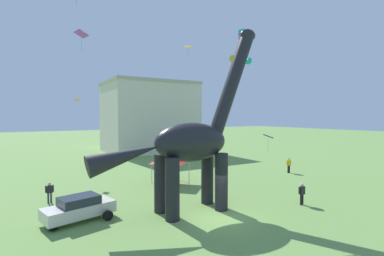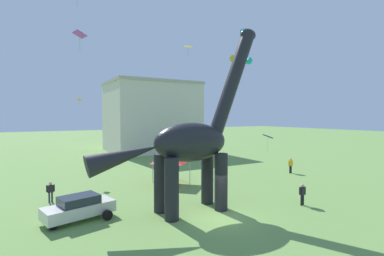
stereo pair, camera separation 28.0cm
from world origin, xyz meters
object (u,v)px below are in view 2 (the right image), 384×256
Objects in this scene: parked_sedan_left at (79,207)px; kite_far_right at (80,34)px; person_photographer at (302,192)px; kite_drifting at (268,136)px; kite_trailing at (79,100)px; festival_canopy_tent at (171,158)px; kite_far_left at (245,34)px; person_strolling_adult at (291,164)px; person_far_spectator at (51,190)px; kite_near_high at (238,61)px; kite_mid_right at (188,47)px; dinosaur_sculpture at (190,142)px.

kite_far_right reaches higher than parked_sedan_left.
kite_drifting reaches higher than person_photographer.
parked_sedan_left is 5.18× the size of kite_trailing.
kite_far_left is at bearing 18.50° from festival_canopy_tent.
person_strolling_adult is at bearing 18.24° from kite_far_right.
kite_trailing is at bearing -113.92° from person_far_spectator.
person_photographer is 11.41m from kite_near_high.
kite_mid_right is (-5.66, 7.09, 11.40)m from person_photographer.
person_far_spectator is at bearing 138.62° from dinosaur_sculpture.
kite_trailing is 22.10m from kite_drifting.
dinosaur_sculpture is 17.51m from person_strolling_adult.
kite_drifting is at bearing -83.37° from festival_canopy_tent.
kite_mid_right is (-0.09, -3.63, 9.83)m from festival_canopy_tent.
kite_drifting is (1.33, -11.42, 2.74)m from festival_canopy_tent.
kite_near_high is at bearing -132.72° from kite_far_left.
kite_far_left reaches higher than dinosaur_sculpture.
kite_drifting is at bearing -79.69° from kite_mid_right.
kite_far_left reaches higher than festival_canopy_tent.
parked_sedan_left is 4.12× the size of kite_drifting.
person_far_spectator is at bearing 158.82° from kite_near_high.
person_photographer is 1.80× the size of kite_far_right.
dinosaur_sculpture reaches higher than parked_sedan_left.
kite_far_left is (-1.31, 6.63, 16.16)m from person_strolling_adult.
festival_canopy_tent reaches higher than parked_sedan_left.
person_strolling_adult reaches higher than person_far_spectator.
person_far_spectator is at bearing 10.47° from person_photographer.
kite_mid_right reaches higher than festival_canopy_tent.
festival_canopy_tent reaches higher than person_far_spectator.
kite_mid_right is 10.63m from kite_drifting.
kite_far_left reaches higher than kite_trailing.
kite_mid_right reaches higher than kite_trailing.
festival_canopy_tent is 10.48m from kite_mid_right.
person_photographer is at bearing -51.39° from kite_mid_right.
kite_far_right is at bearing -147.12° from kite_far_left.
kite_mid_right is (10.37, -2.85, 11.41)m from person_far_spectator.
festival_canopy_tent reaches higher than person_photographer.
kite_far_left is at bearing 31.57° from kite_mid_right.
kite_mid_right reaches higher than kite_near_high.
kite_trailing reaches higher than festival_canopy_tent.
kite_mid_right reaches higher than person_strolling_adult.
festival_canopy_tent is (-5.57, 10.72, 1.58)m from person_photographer.
kite_trailing reaches higher than kite_drifting.
kite_far_left reaches higher than person_strolling_adult.
kite_mid_right is (9.01, 2.01, 11.57)m from parked_sedan_left.
kite_far_left is 1.38× the size of kite_far_right.
person_photographer is at bearing -62.53° from festival_canopy_tent.
dinosaur_sculpture reaches higher than person_far_spectator.
kite_drifting is at bearing 51.65° from person_photographer.
parked_sedan_left is at bearing -155.61° from kite_far_left.
festival_canopy_tent is 12.67m from kite_trailing.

